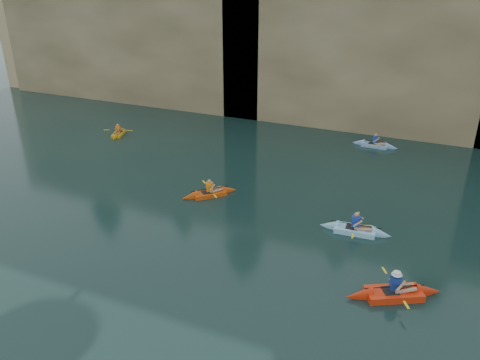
% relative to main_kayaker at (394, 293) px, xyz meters
% --- Properties ---
extents(ground, '(160.00, 160.00, 0.00)m').
position_rel_main_kayaker_xyz_m(ground, '(-6.00, -2.67, -0.18)').
color(ground, black).
rests_on(ground, ground).
extents(cliff, '(70.00, 16.00, 12.00)m').
position_rel_main_kayaker_xyz_m(cliff, '(-6.00, 27.33, 5.82)').
color(cliff, tan).
rests_on(cliff, ground).
extents(cliff_slab_west, '(26.00, 2.40, 10.56)m').
position_rel_main_kayaker_xyz_m(cliff_slab_west, '(-26.00, 19.93, 5.10)').
color(cliff_slab_west, tan).
rests_on(cliff_slab_west, ground).
extents(cliff_slab_center, '(24.00, 2.40, 11.40)m').
position_rel_main_kayaker_xyz_m(cliff_slab_center, '(-4.00, 19.93, 5.52)').
color(cliff_slab_center, tan).
rests_on(cliff_slab_center, ground).
extents(sea_cave_west, '(4.50, 1.00, 4.00)m').
position_rel_main_kayaker_xyz_m(sea_cave_west, '(-24.00, 19.28, 1.82)').
color(sea_cave_west, black).
rests_on(sea_cave_west, ground).
extents(sea_cave_center, '(3.50, 1.00, 3.20)m').
position_rel_main_kayaker_xyz_m(sea_cave_center, '(-10.00, 19.28, 1.42)').
color(sea_cave_center, black).
rests_on(sea_cave_center, ground).
extents(main_kayaker, '(3.65, 2.53, 1.38)m').
position_rel_main_kayaker_xyz_m(main_kayaker, '(0.00, 0.00, 0.00)').
color(main_kayaker, red).
rests_on(main_kayaker, ground).
extents(kayaker_orange, '(2.70, 2.73, 1.19)m').
position_rel_main_kayaker_xyz_m(kayaker_orange, '(-10.26, 4.90, -0.04)').
color(kayaker_orange, '#DA490D').
rests_on(kayaker_orange, ground).
extents(kayaker_ltblue_near, '(3.36, 2.56, 1.31)m').
position_rel_main_kayaker_xyz_m(kayaker_ltblue_near, '(-2.25, 4.15, -0.02)').
color(kayaker_ltblue_near, '#96D4FB').
rests_on(kayaker_ltblue_near, ground).
extents(kayaker_yellow, '(2.06, 2.71, 1.08)m').
position_rel_main_kayaker_xyz_m(kayaker_yellow, '(-21.06, 11.24, -0.05)').
color(kayaker_yellow, orange).
rests_on(kayaker_yellow, ground).
extents(kayaker_ltblue_mid, '(3.12, 2.34, 1.18)m').
position_rel_main_kayaker_xyz_m(kayaker_ltblue_mid, '(-3.27, 16.33, -0.04)').
color(kayaker_ltblue_mid, '#7DA4D1').
rests_on(kayaker_ltblue_mid, ground).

